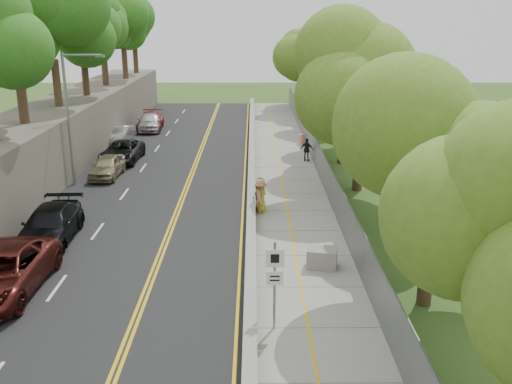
% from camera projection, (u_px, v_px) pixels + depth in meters
% --- Properties ---
extents(ground, '(140.00, 140.00, 0.00)m').
position_uv_depth(ground, '(244.00, 288.00, 21.93)').
color(ground, '#33511E').
rests_on(ground, ground).
extents(road, '(11.20, 66.00, 0.04)m').
position_uv_depth(road, '(163.00, 180.00, 36.22)').
color(road, black).
rests_on(road, ground).
extents(sidewalk, '(4.20, 66.00, 0.05)m').
position_uv_depth(sidewalk, '(288.00, 180.00, 36.26)').
color(sidewalk, gray).
rests_on(sidewalk, ground).
extents(jersey_barrier, '(0.42, 66.00, 0.60)m').
position_uv_depth(jersey_barrier, '(252.00, 176.00, 36.16)').
color(jersey_barrier, '#9EC631').
rests_on(jersey_barrier, ground).
extents(rock_embankment, '(5.00, 66.00, 4.00)m').
position_uv_depth(rock_embankment, '(32.00, 150.00, 35.59)').
color(rock_embankment, '#595147').
rests_on(rock_embankment, ground).
extents(chainlink_fence, '(0.04, 66.00, 2.00)m').
position_uv_depth(chainlink_fence, '(321.00, 165.00, 35.98)').
color(chainlink_fence, slate).
rests_on(chainlink_fence, ground).
extents(trees_embankment, '(6.40, 66.00, 13.00)m').
position_uv_depth(trees_embankment, '(23.00, 7.00, 33.07)').
color(trees_embankment, '#357C20').
rests_on(trees_embankment, rock_embankment).
extents(trees_fenceside, '(7.00, 66.00, 14.00)m').
position_uv_depth(trees_fenceside, '(363.00, 68.00, 34.21)').
color(trees_fenceside, olive).
rests_on(trees_fenceside, ground).
extents(streetlight, '(2.52, 0.22, 8.00)m').
position_uv_depth(streetlight, '(71.00, 110.00, 33.87)').
color(streetlight, gray).
rests_on(streetlight, ground).
extents(signpost, '(0.62, 0.09, 3.10)m').
position_uv_depth(signpost, '(275.00, 276.00, 18.47)').
color(signpost, gray).
rests_on(signpost, sidewalk).
extents(construction_barrel, '(0.51, 0.51, 0.83)m').
position_uv_depth(construction_barrel, '(302.00, 139.00, 46.21)').
color(construction_barrel, red).
rests_on(construction_barrel, sidewalk).
extents(concrete_block, '(1.37, 1.13, 0.81)m').
position_uv_depth(concrete_block, '(322.00, 258.00, 23.57)').
color(concrete_block, gray).
rests_on(concrete_block, sidewalk).
extents(car_2, '(2.88, 6.06, 1.67)m').
position_uv_depth(car_2, '(2.00, 272.00, 21.28)').
color(car_2, '#501816').
rests_on(car_2, road).
extents(car_3, '(2.38, 5.46, 1.56)m').
position_uv_depth(car_3, '(50.00, 225.00, 26.20)').
color(car_3, black).
rests_on(car_3, road).
extents(car_4, '(1.80, 4.21, 1.42)m').
position_uv_depth(car_4, '(107.00, 166.00, 36.69)').
color(car_4, tan).
rests_on(car_4, road).
extents(car_5, '(1.77, 4.16, 1.33)m').
position_uv_depth(car_5, '(121.00, 135.00, 46.61)').
color(car_5, '#9C9FA3').
rests_on(car_5, road).
extents(car_6, '(2.59, 5.31, 1.45)m').
position_uv_depth(car_6, '(122.00, 152.00, 40.58)').
color(car_6, black).
rests_on(car_6, road).
extents(car_7, '(2.50, 5.43, 1.54)m').
position_uv_depth(car_7, '(150.00, 121.00, 51.83)').
color(car_7, maroon).
rests_on(car_7, road).
extents(car_8, '(2.40, 4.99, 1.64)m').
position_uv_depth(car_8, '(150.00, 121.00, 51.54)').
color(car_8, silver).
rests_on(car_8, road).
extents(painter_0, '(0.59, 0.89, 1.80)m').
position_uv_depth(painter_0, '(261.00, 195.00, 30.13)').
color(painter_0, yellow).
rests_on(painter_0, sidewalk).
extents(painter_1, '(0.55, 0.70, 1.69)m').
position_uv_depth(painter_1, '(261.00, 194.00, 30.50)').
color(painter_1, beige).
rests_on(painter_1, sidewalk).
extents(painter_2, '(0.68, 0.84, 1.63)m').
position_uv_depth(painter_2, '(260.00, 192.00, 30.95)').
color(painter_2, black).
rests_on(painter_2, sidewalk).
extents(painter_3, '(0.74, 1.21, 1.82)m').
position_uv_depth(painter_3, '(261.00, 197.00, 29.78)').
color(painter_3, '#9D6C48').
rests_on(painter_3, sidewalk).
extents(person_far, '(1.04, 0.74, 1.64)m').
position_uv_depth(person_far, '(307.00, 150.00, 40.65)').
color(person_far, black).
rests_on(person_far, sidewalk).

